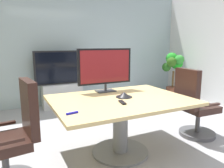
% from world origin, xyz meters
% --- Properties ---
extents(ground_plane, '(7.36, 7.36, 0.00)m').
position_xyz_m(ground_plane, '(0.00, 0.00, 0.00)').
color(ground_plane, '#99999E').
extents(wall_back_glass_partition, '(6.36, 0.10, 2.74)m').
position_xyz_m(wall_back_glass_partition, '(0.00, 3.02, 1.37)').
color(wall_back_glass_partition, '#9EB2B7').
rests_on(wall_back_glass_partition, ground).
extents(conference_table, '(1.75, 1.29, 0.76)m').
position_xyz_m(conference_table, '(-0.12, 0.16, 0.56)').
color(conference_table, tan).
rests_on(conference_table, ground).
extents(office_chair_left, '(0.62, 0.60, 1.09)m').
position_xyz_m(office_chair_left, '(-1.41, 0.09, 0.46)').
color(office_chair_left, '#4C4C51').
rests_on(office_chair_left, ground).
extents(office_chair_right, '(0.61, 0.58, 1.09)m').
position_xyz_m(office_chair_right, '(1.17, 0.11, 0.46)').
color(office_chair_right, '#4C4C51').
rests_on(office_chair_right, ground).
extents(tv_monitor, '(0.84, 0.18, 0.64)m').
position_xyz_m(tv_monitor, '(-0.12, 0.63, 1.11)').
color(tv_monitor, '#333338').
rests_on(tv_monitor, conference_table).
extents(wall_display_unit, '(1.20, 0.36, 1.31)m').
position_xyz_m(wall_display_unit, '(-0.30, 2.67, 0.44)').
color(wall_display_unit, '#B7BABC').
rests_on(wall_display_unit, ground).
extents(potted_plant, '(0.58, 0.56, 1.23)m').
position_xyz_m(potted_plant, '(2.62, 2.20, 0.79)').
color(potted_plant, brown).
rests_on(potted_plant, ground).
extents(conference_phone, '(0.22, 0.22, 0.07)m').
position_xyz_m(conference_phone, '(-0.04, 0.20, 0.79)').
color(conference_phone, black).
rests_on(conference_phone, conference_table).
extents(remote_control, '(0.08, 0.18, 0.02)m').
position_xyz_m(remote_control, '(-0.20, -0.04, 0.76)').
color(remote_control, black).
rests_on(remote_control, conference_table).
extents(whiteboard_marker, '(0.13, 0.04, 0.02)m').
position_xyz_m(whiteboard_marker, '(-0.86, -0.18, 0.77)').
color(whiteboard_marker, '#1919A5').
rests_on(whiteboard_marker, conference_table).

